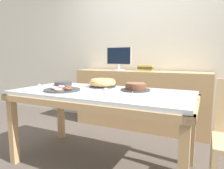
{
  "coord_description": "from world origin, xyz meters",
  "views": [
    {
      "loc": [
        0.95,
        -1.73,
        1.1
      ],
      "look_at": [
        0.08,
        0.08,
        0.84
      ],
      "focal_mm": 32.0,
      "sensor_mm": 36.0,
      "label": 1
    }
  ],
  "objects_px": {
    "computer_monitor": "(119,59)",
    "cake_chocolate_round": "(136,87)",
    "book_stack": "(145,68)",
    "tealight_right_edge": "(133,94)",
    "plate_stack": "(63,84)",
    "tealight_centre": "(106,89)",
    "tealight_near_front": "(106,93)",
    "cake_golden_bundt": "(103,83)",
    "pastry_platter": "(62,89)",
    "tealight_left_edge": "(80,86)",
    "tealight_near_cakes": "(39,85)"
  },
  "relations": [
    {
      "from": "pastry_platter",
      "to": "plate_stack",
      "type": "bearing_deg",
      "value": 128.0
    },
    {
      "from": "cake_chocolate_round",
      "to": "tealight_near_cakes",
      "type": "relative_size",
      "value": 7.47
    },
    {
      "from": "tealight_near_front",
      "to": "tealight_right_edge",
      "type": "distance_m",
      "value": 0.25
    },
    {
      "from": "computer_monitor",
      "to": "cake_chocolate_round",
      "type": "relative_size",
      "value": 1.42
    },
    {
      "from": "plate_stack",
      "to": "tealight_left_edge",
      "type": "relative_size",
      "value": 5.25
    },
    {
      "from": "computer_monitor",
      "to": "cake_chocolate_round",
      "type": "height_order",
      "value": "computer_monitor"
    },
    {
      "from": "cake_golden_bundt",
      "to": "pastry_platter",
      "type": "height_order",
      "value": "cake_golden_bundt"
    },
    {
      "from": "pastry_platter",
      "to": "tealight_near_front",
      "type": "bearing_deg",
      "value": 2.74
    },
    {
      "from": "tealight_centre",
      "to": "book_stack",
      "type": "bearing_deg",
      "value": 86.09
    },
    {
      "from": "computer_monitor",
      "to": "cake_chocolate_round",
      "type": "bearing_deg",
      "value": -58.42
    },
    {
      "from": "tealight_left_edge",
      "to": "cake_chocolate_round",
      "type": "bearing_deg",
      "value": 0.98
    },
    {
      "from": "computer_monitor",
      "to": "tealight_right_edge",
      "type": "distance_m",
      "value": 1.55
    },
    {
      "from": "cake_chocolate_round",
      "to": "plate_stack",
      "type": "bearing_deg",
      "value": 179.81
    },
    {
      "from": "cake_chocolate_round",
      "to": "plate_stack",
      "type": "distance_m",
      "value": 0.93
    },
    {
      "from": "plate_stack",
      "to": "pastry_platter",
      "type": "bearing_deg",
      "value": -52.0
    },
    {
      "from": "book_stack",
      "to": "pastry_platter",
      "type": "height_order",
      "value": "book_stack"
    },
    {
      "from": "book_stack",
      "to": "tealight_near_front",
      "type": "height_order",
      "value": "book_stack"
    },
    {
      "from": "tealight_near_cakes",
      "to": "pastry_platter",
      "type": "bearing_deg",
      "value": -16.66
    },
    {
      "from": "plate_stack",
      "to": "tealight_right_edge",
      "type": "relative_size",
      "value": 5.25
    },
    {
      "from": "tealight_left_edge",
      "to": "tealight_centre",
      "type": "distance_m",
      "value": 0.39
    },
    {
      "from": "cake_chocolate_round",
      "to": "tealight_right_edge",
      "type": "bearing_deg",
      "value": -76.54
    },
    {
      "from": "tealight_centre",
      "to": "tealight_right_edge",
      "type": "bearing_deg",
      "value": -24.85
    },
    {
      "from": "tealight_near_front",
      "to": "tealight_centre",
      "type": "relative_size",
      "value": 1.0
    },
    {
      "from": "book_stack",
      "to": "tealight_near_front",
      "type": "xyz_separation_m",
      "value": [
        0.03,
        -1.37,
        -0.17
      ]
    },
    {
      "from": "plate_stack",
      "to": "tealight_near_front",
      "type": "relative_size",
      "value": 5.25
    },
    {
      "from": "pastry_platter",
      "to": "plate_stack",
      "type": "xyz_separation_m",
      "value": [
        -0.25,
        0.32,
        0.01
      ]
    },
    {
      "from": "computer_monitor",
      "to": "tealight_near_cakes",
      "type": "xyz_separation_m",
      "value": [
        -0.47,
        -1.26,
        -0.31
      ]
    },
    {
      "from": "book_stack",
      "to": "cake_golden_bundt",
      "type": "bearing_deg",
      "value": -101.75
    },
    {
      "from": "cake_golden_bundt",
      "to": "tealight_near_front",
      "type": "height_order",
      "value": "cake_golden_bundt"
    },
    {
      "from": "tealight_left_edge",
      "to": "tealight_near_cakes",
      "type": "height_order",
      "value": "same"
    },
    {
      "from": "pastry_platter",
      "to": "tealight_near_cakes",
      "type": "distance_m",
      "value": 0.47
    },
    {
      "from": "cake_chocolate_round",
      "to": "cake_golden_bundt",
      "type": "height_order",
      "value": "cake_golden_bundt"
    },
    {
      "from": "tealight_left_edge",
      "to": "tealight_centre",
      "type": "relative_size",
      "value": 1.0
    },
    {
      "from": "computer_monitor",
      "to": "tealight_near_cakes",
      "type": "height_order",
      "value": "computer_monitor"
    },
    {
      "from": "plate_stack",
      "to": "tealight_near_cakes",
      "type": "xyz_separation_m",
      "value": [
        -0.2,
        -0.19,
        -0.01
      ]
    },
    {
      "from": "book_stack",
      "to": "tealight_right_edge",
      "type": "distance_m",
      "value": 1.38
    },
    {
      "from": "computer_monitor",
      "to": "plate_stack",
      "type": "xyz_separation_m",
      "value": [
        -0.27,
        -1.07,
        -0.3
      ]
    },
    {
      "from": "pastry_platter",
      "to": "cake_chocolate_round",
      "type": "bearing_deg",
      "value": 25.53
    },
    {
      "from": "pastry_platter",
      "to": "tealight_centre",
      "type": "bearing_deg",
      "value": 30.01
    },
    {
      "from": "book_stack",
      "to": "cake_chocolate_round",
      "type": "xyz_separation_m",
      "value": [
        0.21,
        -1.07,
        -0.14
      ]
    },
    {
      "from": "tealight_near_cakes",
      "to": "plate_stack",
      "type": "bearing_deg",
      "value": 43.85
    },
    {
      "from": "cake_chocolate_round",
      "to": "tealight_right_edge",
      "type": "height_order",
      "value": "cake_chocolate_round"
    },
    {
      "from": "book_stack",
      "to": "tealight_near_front",
      "type": "relative_size",
      "value": 5.94
    },
    {
      "from": "cake_golden_bundt",
      "to": "tealight_near_cakes",
      "type": "relative_size",
      "value": 7.58
    },
    {
      "from": "book_stack",
      "to": "tealight_centre",
      "type": "relative_size",
      "value": 5.94
    },
    {
      "from": "book_stack",
      "to": "plate_stack",
      "type": "relative_size",
      "value": 1.13
    },
    {
      "from": "cake_golden_bundt",
      "to": "tealight_near_cakes",
      "type": "distance_m",
      "value": 0.75
    },
    {
      "from": "tealight_left_edge",
      "to": "tealight_near_cakes",
      "type": "relative_size",
      "value": 1.0
    },
    {
      "from": "tealight_near_front",
      "to": "tealight_right_edge",
      "type": "height_order",
      "value": "same"
    },
    {
      "from": "book_stack",
      "to": "cake_golden_bundt",
      "type": "xyz_separation_m",
      "value": [
        -0.21,
        -1.0,
        -0.13
      ]
    }
  ]
}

